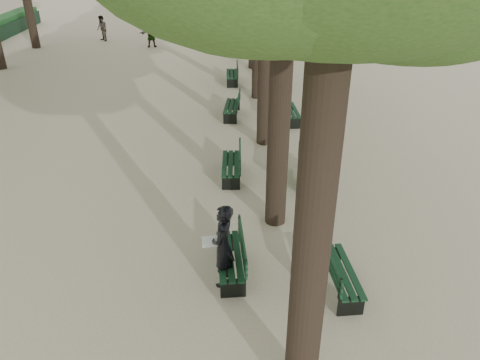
{
  "coord_description": "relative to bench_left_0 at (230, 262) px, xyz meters",
  "views": [
    {
      "loc": [
        0.47,
        -7.07,
        6.63
      ],
      "look_at": [
        0.6,
        3.0,
        1.2
      ],
      "focal_mm": 35.0,
      "sensor_mm": 36.0,
      "label": 1
    }
  ],
  "objects": [
    {
      "name": "pedestrian_a",
      "position": [
        -8.62,
        24.0,
        0.53
      ],
      "size": [
        0.76,
        0.8,
        1.61
      ],
      "primitive_type": "imported",
      "rotation": [
        0.0,
        0.0,
        5.43
      ],
      "color": "#262628",
      "rests_on": "ground"
    },
    {
      "name": "pedestrian_e",
      "position": [
        -5.1,
        22.15,
        0.51
      ],
      "size": [
        1.47,
        0.47,
        1.56
      ],
      "primitive_type": "imported",
      "rotation": [
        0.0,
        0.0,
        3.26
      ],
      "color": "#262628",
      "rests_on": "ground"
    },
    {
      "name": "ground",
      "position": [
        -0.37,
        -0.98,
        -0.27
      ],
      "size": [
        120.0,
        120.0,
        0.0
      ],
      "primitive_type": "plane",
      "color": "#BCB08E",
      "rests_on": "ground"
    },
    {
      "name": "bench_right_0",
      "position": [
        2.27,
        -0.53,
        0.0
      ],
      "size": [
        0.72,
        1.84,
        0.92
      ],
      "color": "black",
      "rests_on": "ground"
    },
    {
      "name": "pedestrian_c",
      "position": [
        8.89,
        21.44,
        0.59
      ],
      "size": [
        1.06,
        0.56,
        1.72
      ],
      "primitive_type": "imported",
      "rotation": [
        0.0,
        0.0,
        0.22
      ],
      "color": "#262628",
      "rests_on": "ground"
    },
    {
      "name": "bench_left_3",
      "position": [
        0.0,
        14.22,
        0.0
      ],
      "size": [
        0.6,
        1.81,
        0.92
      ],
      "color": "black",
      "rests_on": "ground"
    },
    {
      "name": "man_with_map",
      "position": [
        -0.14,
        -0.31,
        0.66
      ],
      "size": [
        0.7,
        0.81,
        1.87
      ],
      "color": "black",
      "rests_on": "ground"
    },
    {
      "name": "bench_right_2",
      "position": [
        2.27,
        9.08,
        0.0
      ],
      "size": [
        0.68,
        1.83,
        0.92
      ],
      "color": "black",
      "rests_on": "ground"
    },
    {
      "name": "bench_left_0",
      "position": [
        0.0,
        0.0,
        0.0
      ],
      "size": [
        0.7,
        1.84,
        0.92
      ],
      "color": "black",
      "rests_on": "ground"
    },
    {
      "name": "bench_left_2",
      "position": [
        -0.0,
        9.6,
        0.0
      ],
      "size": [
        0.72,
        1.84,
        0.92
      ],
      "color": "black",
      "rests_on": "ground"
    },
    {
      "name": "bench_left_1",
      "position": [
        0.0,
        4.45,
        0.0
      ],
      "size": [
        0.59,
        1.81,
        0.92
      ],
      "color": "black",
      "rests_on": "ground"
    },
    {
      "name": "bench_right_3",
      "position": [
        2.27,
        14.48,
        0.0
      ],
      "size": [
        0.79,
        1.86,
        0.92
      ],
      "color": "black",
      "rests_on": "ground"
    },
    {
      "name": "bench_right_1",
      "position": [
        2.27,
        4.11,
        0.0
      ],
      "size": [
        0.73,
        1.85,
        0.92
      ],
      "color": "black",
      "rests_on": "ground"
    }
  ]
}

